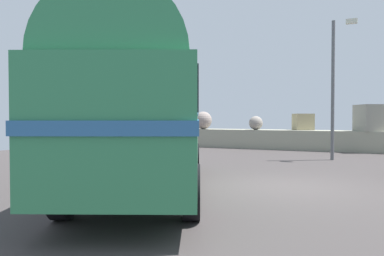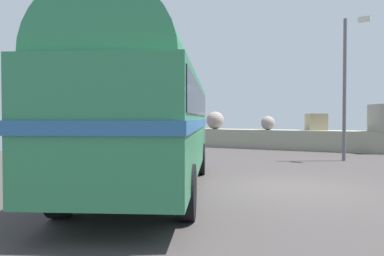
% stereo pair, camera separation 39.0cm
% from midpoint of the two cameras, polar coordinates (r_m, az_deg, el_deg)
% --- Properties ---
extents(ground, '(32.00, 26.00, 0.02)m').
position_cam_midpoint_polar(ground, '(9.80, 12.76, -8.81)').
color(ground, '#403A39').
extents(breakwater, '(31.36, 2.36, 2.47)m').
position_cam_midpoint_polar(breakwater, '(21.32, 20.49, -1.30)').
color(breakwater, gray).
rests_on(breakwater, ground).
extents(vintage_coach, '(5.76, 8.80, 3.70)m').
position_cam_midpoint_polar(vintage_coach, '(9.02, -8.05, 3.35)').
color(vintage_coach, black).
rests_on(vintage_coach, ground).
extents(lamp_post, '(0.98, 0.24, 5.80)m').
position_cam_midpoint_polar(lamp_post, '(16.58, 20.45, 6.74)').
color(lamp_post, '#5B5B60').
rests_on(lamp_post, ground).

